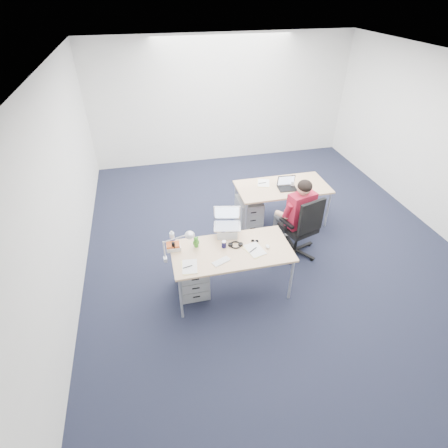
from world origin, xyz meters
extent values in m
plane|color=black|center=(0.00, 0.00, 0.00)|extent=(7.00, 7.00, 0.00)
cube|color=silver|center=(0.00, 3.50, 1.40)|extent=(6.00, 0.02, 2.80)
cube|color=silver|center=(-3.00, 0.00, 1.40)|extent=(0.02, 7.00, 2.80)
cube|color=silver|center=(3.00, 0.00, 1.40)|extent=(0.02, 7.00, 2.80)
cube|color=white|center=(0.00, 0.00, 2.80)|extent=(6.00, 7.00, 0.01)
cube|color=tan|center=(-0.90, -0.95, 0.71)|extent=(1.60, 0.80, 0.03)
cylinder|color=#B7BABC|center=(-1.65, -1.30, 0.35)|extent=(0.04, 0.04, 0.70)
cylinder|color=#B7BABC|center=(-0.15, -1.30, 0.35)|extent=(0.04, 0.04, 0.70)
cylinder|color=#B7BABC|center=(-1.65, -0.60, 0.35)|extent=(0.04, 0.04, 0.70)
cylinder|color=#B7BABC|center=(-0.15, -0.60, 0.35)|extent=(0.04, 0.04, 0.70)
cube|color=tan|center=(0.40, 0.54, 0.71)|extent=(1.60, 0.80, 0.03)
cylinder|color=#B7BABC|center=(-0.35, 0.19, 0.35)|extent=(0.04, 0.04, 0.70)
cylinder|color=#B7BABC|center=(1.15, 0.19, 0.35)|extent=(0.04, 0.04, 0.70)
cylinder|color=#B7BABC|center=(-0.35, 0.89, 0.35)|extent=(0.04, 0.04, 0.70)
cylinder|color=#B7BABC|center=(1.15, 0.89, 0.35)|extent=(0.04, 0.04, 0.70)
cylinder|color=black|center=(0.33, -0.37, 0.26)|extent=(0.05, 0.05, 0.42)
cube|color=black|center=(0.33, -0.37, 0.49)|extent=(0.58, 0.58, 0.07)
cube|color=black|center=(0.40, -0.59, 0.83)|extent=(0.44, 0.18, 0.53)
cube|color=#A4172E|center=(0.34, -0.36, 0.81)|extent=(0.45, 0.32, 0.56)
sphere|color=tan|center=(0.34, -0.36, 1.20)|extent=(0.22, 0.22, 0.22)
cube|color=#95989A|center=(-1.43, -0.84, 0.28)|extent=(0.40, 0.50, 0.55)
cube|color=#95989A|center=(-0.20, 0.53, 0.28)|extent=(0.40, 0.50, 0.55)
cube|color=white|center=(-1.08, -1.14, 0.74)|extent=(0.26, 0.18, 0.01)
ellipsoid|color=white|center=(-0.41, -1.00, 0.74)|extent=(0.06, 0.09, 0.03)
cylinder|color=#15133C|center=(-0.98, -0.86, 0.78)|extent=(0.06, 0.06, 0.10)
cylinder|color=silver|center=(-1.65, -0.64, 0.84)|extent=(0.07, 0.07, 0.22)
cube|color=silver|center=(-1.65, -0.75, 0.77)|extent=(0.22, 0.19, 0.08)
cube|color=black|center=(-1.65, -0.80, 0.80)|extent=(0.05, 0.04, 0.15)
cube|color=#F1DF8B|center=(-1.50, -1.16, 0.73)|extent=(0.21, 0.28, 0.01)
cube|color=#F1DF8B|center=(-0.60, -1.03, 0.73)|extent=(0.28, 0.34, 0.01)
cylinder|color=white|center=(0.57, 0.52, 0.77)|extent=(0.08, 0.08, 0.09)
cube|color=white|center=(0.10, 0.71, 0.73)|extent=(0.28, 0.33, 0.01)
camera|label=1|loc=(-1.81, -4.43, 3.70)|focal=28.00mm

